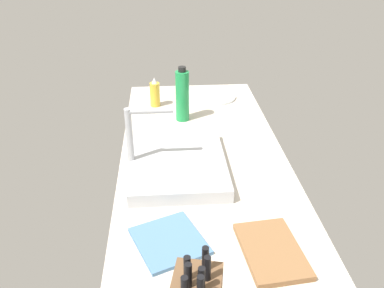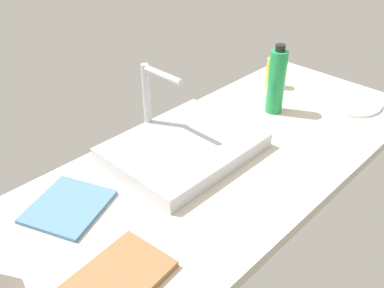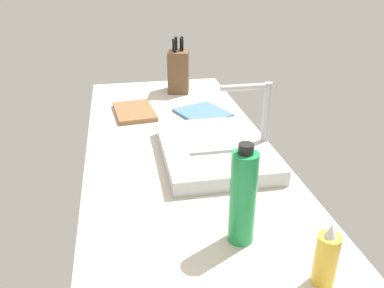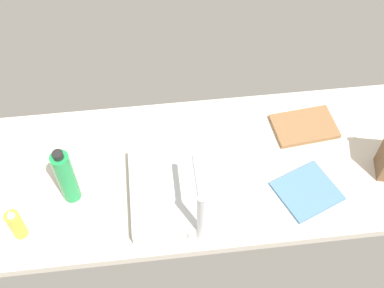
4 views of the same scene
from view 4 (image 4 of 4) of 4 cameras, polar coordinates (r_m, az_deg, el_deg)
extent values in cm
cube|color=beige|center=(179.87, 0.66, -3.07)|extent=(173.35, 63.77, 3.50)
cube|color=#B7BABF|center=(170.78, 0.34, -5.19)|extent=(44.06, 34.00, 4.80)
cylinder|color=#B7BABF|center=(153.90, 1.00, -8.54)|extent=(2.40, 2.40, 24.64)
cylinder|color=#B7BABF|center=(148.05, 0.68, -3.84)|extent=(2.00, 15.48, 2.00)
cylinder|color=#B7BABF|center=(162.87, -0.30, -10.38)|extent=(1.60, 1.60, 4.00)
cube|color=brown|center=(193.37, 12.72, 1.99)|extent=(24.86, 17.85, 1.80)
cylinder|color=gold|center=(169.67, -19.47, -8.70)|extent=(4.76, 4.76, 11.74)
cone|color=silver|center=(163.63, -20.15, -7.49)|extent=(2.62, 2.62, 2.80)
cylinder|color=#1E8E47|center=(167.76, -14.21, -3.72)|extent=(6.09, 6.09, 22.76)
cylinder|color=black|center=(157.77, -15.10, -1.24)|extent=(3.35, 3.35, 2.20)
cylinder|color=white|center=(191.62, -20.72, -1.90)|extent=(23.73, 23.73, 1.20)
cube|color=teal|center=(176.99, 13.02, -5.28)|extent=(24.95, 24.06, 1.20)
camera|label=1|loc=(1.74, 48.01, 13.21)|focal=37.91mm
camera|label=2|loc=(2.01, 22.69, 28.67)|focal=39.97mm
camera|label=3|loc=(1.79, -41.21, 10.47)|focal=37.47mm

